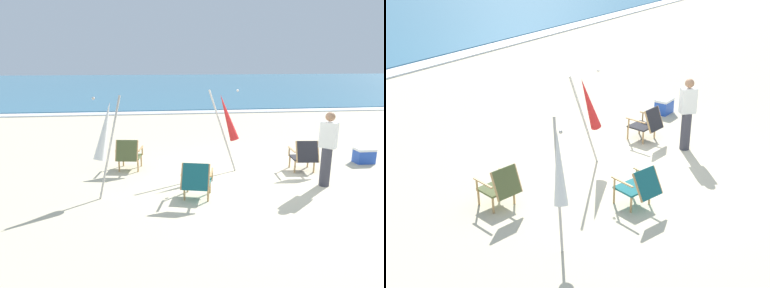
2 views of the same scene
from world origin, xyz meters
The scene contains 8 objects.
ground_plane centered at (0.00, 0.00, 0.00)m, with size 80.00×80.00×0.00m, color beige.
beach_chair_back_left centered at (-1.39, -0.88, 0.42)m, with size 0.74×0.87×0.79m.
beach_chair_front_left centered at (-2.81, 1.11, 0.43)m, with size 0.67×0.77×0.81m.
beach_chair_front_right centered at (1.45, 0.51, 0.43)m, with size 0.65×0.74×0.81m.
umbrella_furled_red centered at (-0.41, 0.88, 1.32)m, with size 0.77×0.41×2.02m.
umbrella_furled_white centered at (-3.14, -0.46, 1.33)m, with size 0.60×0.62×2.04m.
person_near_chairs centered at (1.50, -0.43, 0.84)m, with size 0.38×0.38×1.63m.
cooler_box centered at (3.38, 1.05, 0.20)m, with size 0.49×0.35×0.40m.
Camera 2 is at (-8.84, -4.88, 4.79)m, focal length 50.00 mm.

